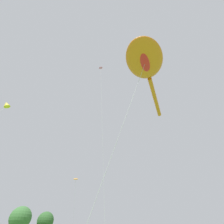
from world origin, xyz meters
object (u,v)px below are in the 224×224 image
tree_shrub_far (45,221)px  big_show_kite (145,62)px  small_kite_streamer_purple (6,105)px  tree_oak_left (20,218)px  small_kite_diamond_red (76,180)px  small_kite_box_yellow (101,75)px

tree_shrub_far → big_show_kite: bearing=-106.4°
small_kite_streamer_purple → tree_shrub_far: small_kite_streamer_purple is taller
small_kite_streamer_purple → tree_oak_left: size_ratio=1.53×
big_show_kite → tree_shrub_far: (16.64, 56.52, -8.43)m
tree_shrub_far → tree_oak_left: bearing=-164.4°
small_kite_diamond_red → small_kite_streamer_purple: small_kite_streamer_purple is taller
big_show_kite → small_kite_box_yellow: 11.00m
big_show_kite → tree_oak_left: big_show_kite is taller
big_show_kite → small_kite_streamer_purple: bearing=-88.5°
small_kite_diamond_red → small_kite_streamer_purple: (-13.50, -3.79, 5.88)m
big_show_kite → small_kite_streamer_purple: big_show_kite is taller
tree_oak_left → small_kite_streamer_purple: bearing=-113.7°
big_show_kite → small_kite_diamond_red: big_show_kite is taller
small_kite_streamer_purple → tree_oak_left: small_kite_streamer_purple is taller
small_kite_box_yellow → small_kite_streamer_purple: small_kite_box_yellow is taller
small_kite_box_yellow → small_kite_streamer_purple: 13.78m
small_kite_box_yellow → tree_shrub_far: size_ratio=2.43×
small_kite_box_yellow → small_kite_streamer_purple: (-9.47, 7.02, -7.14)m
tree_oak_left → tree_shrub_far: bearing=15.6°
small_kite_diamond_red → tree_shrub_far: size_ratio=0.99×
big_show_kite → small_kite_diamond_red: bearing=-131.4°
big_show_kite → tree_shrub_far: big_show_kite is taller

